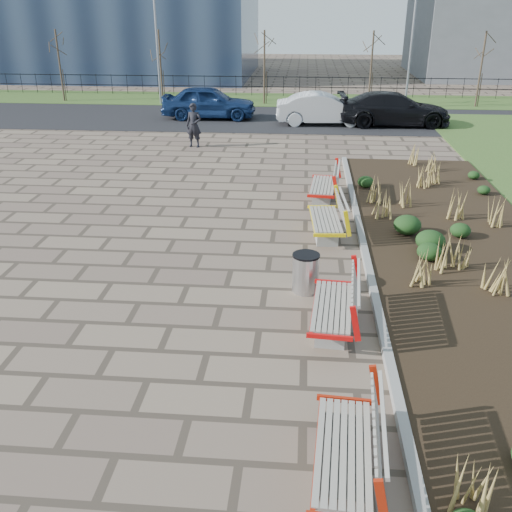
# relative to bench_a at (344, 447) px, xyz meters

# --- Properties ---
(ground) EXTENTS (120.00, 120.00, 0.00)m
(ground) POSITION_rel_bench_a_xyz_m (-3.00, 1.79, -0.50)
(ground) COLOR #705F4D
(ground) RESTS_ON ground
(planting_bed) EXTENTS (4.50, 18.00, 0.10)m
(planting_bed) POSITION_rel_bench_a_xyz_m (3.25, 6.79, -0.45)
(planting_bed) COLOR black
(planting_bed) RESTS_ON ground
(planting_curb) EXTENTS (0.16, 18.00, 0.15)m
(planting_curb) POSITION_rel_bench_a_xyz_m (0.92, 6.79, -0.42)
(planting_curb) COLOR gray
(planting_curb) RESTS_ON ground
(grass_verge_far) EXTENTS (80.00, 5.00, 0.04)m
(grass_verge_far) POSITION_rel_bench_a_xyz_m (-3.00, 29.79, -0.48)
(grass_verge_far) COLOR #33511E
(grass_verge_far) RESTS_ON ground
(road) EXTENTS (80.00, 7.00, 0.02)m
(road) POSITION_rel_bench_a_xyz_m (-3.00, 23.79, -0.49)
(road) COLOR black
(road) RESTS_ON ground
(bench_a) EXTENTS (1.05, 2.16, 1.00)m
(bench_a) POSITION_rel_bench_a_xyz_m (0.00, 0.00, 0.00)
(bench_a) COLOR #AC200B
(bench_a) RESTS_ON ground
(bench_b) EXTENTS (1.06, 2.16, 1.00)m
(bench_b) POSITION_rel_bench_a_xyz_m (0.00, 3.68, 0.00)
(bench_b) COLOR red
(bench_b) RESTS_ON ground
(bench_c) EXTENTS (1.04, 2.16, 1.00)m
(bench_c) POSITION_rel_bench_a_xyz_m (0.00, 8.22, 0.00)
(bench_c) COLOR yellow
(bench_c) RESTS_ON ground
(bench_d) EXTENTS (1.07, 2.17, 1.00)m
(bench_d) POSITION_rel_bench_a_xyz_m (0.00, 11.17, 0.00)
(bench_d) COLOR red
(bench_d) RESTS_ON ground
(litter_bin) EXTENTS (0.55, 0.55, 0.82)m
(litter_bin) POSITION_rel_bench_a_xyz_m (-0.49, 5.09, -0.09)
(litter_bin) COLOR #B2B2B7
(litter_bin) RESTS_ON ground
(pedestrian) EXTENTS (0.71, 0.52, 1.77)m
(pedestrian) POSITION_rel_bench_a_xyz_m (-5.13, 17.55, 0.39)
(pedestrian) COLOR black
(pedestrian) RESTS_ON ground
(car_blue) EXTENTS (4.77, 2.02, 1.61)m
(car_blue) POSITION_rel_bench_a_xyz_m (-5.49, 23.65, 0.32)
(car_blue) COLOR navy
(car_blue) RESTS_ON road
(car_silver) EXTENTS (4.57, 1.77, 1.48)m
(car_silver) POSITION_rel_bench_a_xyz_m (0.25, 22.60, 0.26)
(car_silver) COLOR silver
(car_silver) RESTS_ON road
(car_black) EXTENTS (5.45, 2.44, 1.55)m
(car_black) POSITION_rel_bench_a_xyz_m (3.62, 22.66, 0.30)
(car_black) COLOR black
(car_black) RESTS_ON road
(tree_a) EXTENTS (1.40, 1.40, 4.00)m
(tree_a) POSITION_rel_bench_a_xyz_m (-15.00, 28.29, 1.54)
(tree_a) COLOR #4C3D2D
(tree_a) RESTS_ON grass_verge_far
(tree_b) EXTENTS (1.40, 1.40, 4.00)m
(tree_b) POSITION_rel_bench_a_xyz_m (-9.00, 28.29, 1.54)
(tree_b) COLOR #4C3D2D
(tree_b) RESTS_ON grass_verge_far
(tree_c) EXTENTS (1.40, 1.40, 4.00)m
(tree_c) POSITION_rel_bench_a_xyz_m (-3.00, 28.29, 1.54)
(tree_c) COLOR #4C3D2D
(tree_c) RESTS_ON grass_verge_far
(tree_d) EXTENTS (1.40, 1.40, 4.00)m
(tree_d) POSITION_rel_bench_a_xyz_m (3.00, 28.29, 1.54)
(tree_d) COLOR #4C3D2D
(tree_d) RESTS_ON grass_verge_far
(tree_e) EXTENTS (1.40, 1.40, 4.00)m
(tree_e) POSITION_rel_bench_a_xyz_m (9.00, 28.29, 1.54)
(tree_e) COLOR #4C3D2D
(tree_e) RESTS_ON grass_verge_far
(lamp_west) EXTENTS (0.24, 0.60, 6.00)m
(lamp_west) POSITION_rel_bench_a_xyz_m (-9.00, 27.79, 2.54)
(lamp_west) COLOR gray
(lamp_west) RESTS_ON grass_verge_far
(lamp_east) EXTENTS (0.24, 0.60, 6.00)m
(lamp_east) POSITION_rel_bench_a_xyz_m (5.00, 27.79, 2.54)
(lamp_east) COLOR gray
(lamp_east) RESTS_ON grass_verge_far
(railing_fence) EXTENTS (44.00, 0.10, 1.20)m
(railing_fence) POSITION_rel_bench_a_xyz_m (-3.00, 31.29, 0.14)
(railing_fence) COLOR black
(railing_fence) RESTS_ON grass_verge_far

